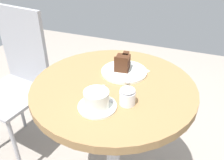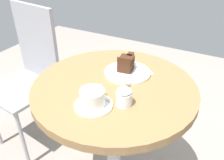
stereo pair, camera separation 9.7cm
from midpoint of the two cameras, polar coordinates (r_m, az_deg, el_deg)
name	(u,v)px [view 1 (the left image)]	position (r m, az deg, el deg)	size (l,w,h in m)	color
cafe_table	(113,108)	(1.10, -2.21, -6.91)	(0.71, 0.71, 0.76)	olive
saucer	(97,106)	(0.89, -6.79, -6.40)	(0.15, 0.15, 0.01)	silver
coffee_cup	(98,99)	(0.87, -6.64, -4.59)	(0.13, 0.09, 0.07)	silver
teaspoon	(105,100)	(0.91, -4.83, -4.88)	(0.04, 0.11, 0.00)	#B7B7BC
cake_plate	(124,72)	(1.10, 0.40, 1.95)	(0.21, 0.21, 0.01)	silver
cake_slice	(123,62)	(1.09, 0.15, 4.17)	(0.10, 0.07, 0.08)	#381E14
fork	(132,77)	(1.05, 2.12, 0.76)	(0.16, 0.03, 0.00)	#B7B7BC
napkin	(130,70)	(1.13, 1.79, 2.46)	(0.18, 0.18, 0.00)	beige
cafe_chair	(18,74)	(1.61, -23.34, 1.29)	(0.43, 0.43, 0.96)	#9E9EA3
sugar_pot	(127,96)	(0.89, 0.60, -3.99)	(0.06, 0.06, 0.07)	white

